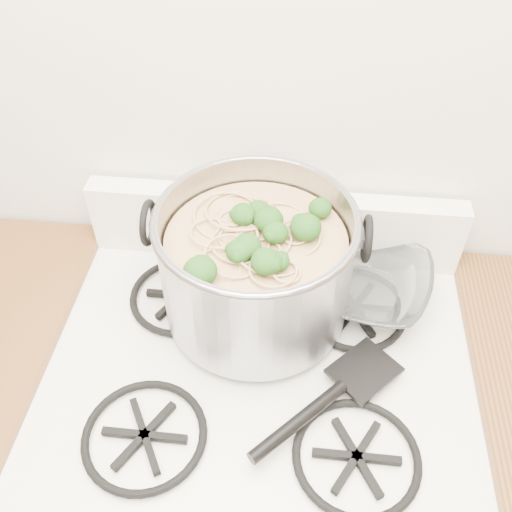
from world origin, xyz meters
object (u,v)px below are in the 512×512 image
Objects in this scene: gas_range at (258,482)px; glass_bowl at (363,288)px; stock_pot at (256,267)px; spatula at (365,368)px.

gas_range is 9.29× the size of glass_bowl.
gas_range is 2.42× the size of stock_pot.
glass_bowl reaches higher than gas_range.
glass_bowl is at bearing 133.37° from spatula.
stock_pot is 0.26m from spatula.
spatula is at bearing 1.65° from gas_range.
stock_pot reaches higher than glass_bowl.
gas_range is 2.98× the size of spatula.
spatula is (0.20, -0.13, -0.10)m from stock_pot.
stock_pot is (-0.02, 0.13, 0.60)m from gas_range.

